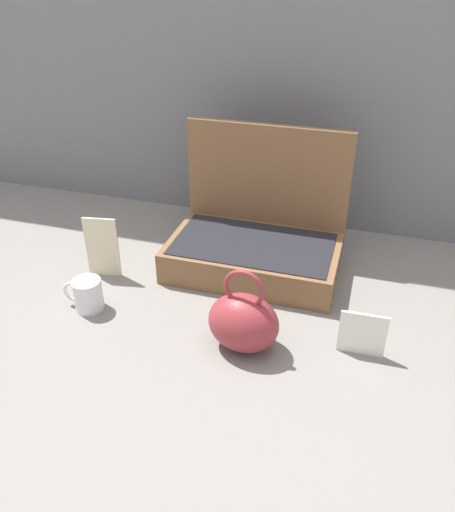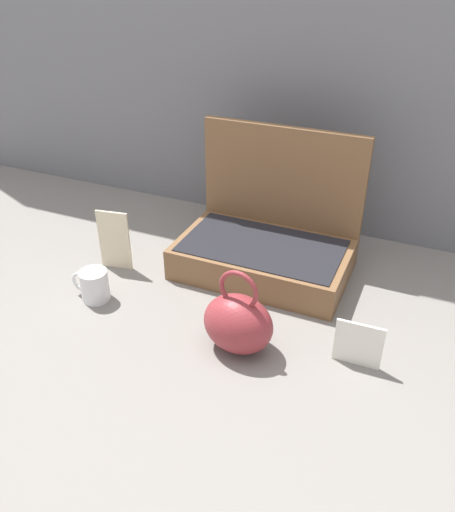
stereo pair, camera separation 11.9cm
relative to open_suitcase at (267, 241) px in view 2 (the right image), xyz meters
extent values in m
plane|color=slate|center=(-0.01, -0.25, -0.09)|extent=(6.00, 6.00, 0.00)
cube|color=brown|center=(0.00, -0.04, -0.04)|extent=(0.47, 0.27, 0.09)
cube|color=black|center=(0.00, -0.04, 0.01)|extent=(0.44, 0.25, 0.00)
cube|color=brown|center=(0.00, 0.11, 0.11)|extent=(0.47, 0.02, 0.38)
ellipsoid|color=maroon|center=(0.06, -0.36, -0.02)|extent=(0.18, 0.14, 0.14)
torus|color=maroon|center=(0.06, -0.36, 0.08)|extent=(0.10, 0.02, 0.10)
cylinder|color=silver|center=(-0.36, -0.33, -0.04)|extent=(0.07, 0.07, 0.08)
torus|color=silver|center=(-0.40, -0.33, -0.04)|extent=(0.06, 0.01, 0.06)
cube|color=white|center=(0.32, -0.30, -0.03)|extent=(0.11, 0.01, 0.11)
cube|color=beige|center=(-0.39, -0.17, 0.00)|extent=(0.09, 0.02, 0.18)
camera|label=1|loc=(0.29, -1.25, 0.72)|focal=36.23mm
camera|label=2|loc=(0.40, -1.20, 0.72)|focal=36.23mm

